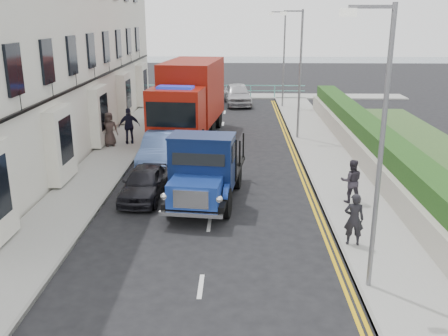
# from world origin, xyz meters

# --- Properties ---
(ground) EXTENTS (120.00, 120.00, 0.00)m
(ground) POSITION_xyz_m (0.00, 0.00, 0.00)
(ground) COLOR black
(ground) RESTS_ON ground
(pavement_west) EXTENTS (2.40, 38.00, 0.12)m
(pavement_west) POSITION_xyz_m (-5.20, 9.00, 0.06)
(pavement_west) COLOR gray
(pavement_west) RESTS_ON ground
(pavement_east) EXTENTS (2.60, 38.00, 0.12)m
(pavement_east) POSITION_xyz_m (5.30, 9.00, 0.06)
(pavement_east) COLOR gray
(pavement_east) RESTS_ON ground
(promenade) EXTENTS (30.00, 2.50, 0.12)m
(promenade) POSITION_xyz_m (0.00, 29.00, 0.06)
(promenade) COLOR gray
(promenade) RESTS_ON ground
(sea_plane) EXTENTS (120.00, 120.00, 0.00)m
(sea_plane) POSITION_xyz_m (0.00, 60.00, 0.00)
(sea_plane) COLOR #4F616C
(sea_plane) RESTS_ON ground
(terrace_west) EXTENTS (6.31, 30.20, 14.25)m
(terrace_west) POSITION_xyz_m (-9.47, 13.00, 7.17)
(terrace_west) COLOR silver
(terrace_west) RESTS_ON ground
(garden_east) EXTENTS (1.45, 28.00, 1.75)m
(garden_east) POSITION_xyz_m (7.21, 9.00, 0.90)
(garden_east) COLOR #B2AD9E
(garden_east) RESTS_ON ground
(seafront_railing) EXTENTS (13.00, 0.08, 1.11)m
(seafront_railing) POSITION_xyz_m (0.00, 28.20, 0.58)
(seafront_railing) COLOR #59B2A5
(seafront_railing) RESTS_ON ground
(lamp_near) EXTENTS (1.23, 0.18, 7.00)m
(lamp_near) POSITION_xyz_m (4.18, -2.00, 4.00)
(lamp_near) COLOR slate
(lamp_near) RESTS_ON ground
(lamp_mid) EXTENTS (1.23, 0.18, 7.00)m
(lamp_mid) POSITION_xyz_m (4.18, 14.00, 4.00)
(lamp_mid) COLOR slate
(lamp_mid) RESTS_ON ground
(lamp_far) EXTENTS (1.23, 0.18, 7.00)m
(lamp_far) POSITION_xyz_m (4.18, 24.00, 4.00)
(lamp_far) COLOR slate
(lamp_far) RESTS_ON ground
(bedford_lorry) EXTENTS (2.83, 5.85, 2.67)m
(bedford_lorry) POSITION_xyz_m (-0.30, 3.66, 1.23)
(bedford_lorry) COLOR black
(bedford_lorry) RESTS_ON ground
(red_lorry) EXTENTS (3.67, 8.34, 4.23)m
(red_lorry) POSITION_xyz_m (-1.78, 14.41, 2.25)
(red_lorry) COLOR black
(red_lorry) RESTS_ON ground
(parked_car_front) EXTENTS (1.67, 3.69, 1.23)m
(parked_car_front) POSITION_xyz_m (-2.60, 4.46, 0.62)
(parked_car_front) COLOR black
(parked_car_front) RESTS_ON ground
(parked_car_mid) EXTENTS (1.72, 4.56, 1.49)m
(parked_car_mid) POSITION_xyz_m (-2.60, 8.88, 0.74)
(parked_car_mid) COLOR #526FB0
(parked_car_mid) RESTS_ON ground
(parked_car_rear) EXTENTS (2.03, 4.88, 1.41)m
(parked_car_rear) POSITION_xyz_m (-3.22, 16.47, 0.71)
(parked_car_rear) COLOR silver
(parked_car_rear) RESTS_ON ground
(seafront_car_left) EXTENTS (3.54, 5.97, 1.56)m
(seafront_car_left) POSITION_xyz_m (-2.04, 27.00, 0.78)
(seafront_car_left) COLOR black
(seafront_car_left) RESTS_ON ground
(seafront_car_right) EXTENTS (2.39, 4.97, 1.64)m
(seafront_car_right) POSITION_xyz_m (0.92, 25.15, 0.82)
(seafront_car_right) COLOR #B1B1B6
(seafront_car_right) RESTS_ON ground
(pedestrian_east_near) EXTENTS (0.63, 0.45, 1.62)m
(pedestrian_east_near) POSITION_xyz_m (4.40, 0.37, 0.93)
(pedestrian_east_near) COLOR black
(pedestrian_east_near) RESTS_ON pavement_east
(pedestrian_east_far) EXTENTS (0.83, 0.67, 1.62)m
(pedestrian_east_far) POSITION_xyz_m (5.09, 3.92, 0.93)
(pedestrian_east_far) COLOR #2E2932
(pedestrian_east_far) RESTS_ON pavement_east
(pedestrian_west_near) EXTENTS (1.21, 0.78, 1.91)m
(pedestrian_west_near) POSITION_xyz_m (-4.82, 12.36, 1.07)
(pedestrian_west_near) COLOR black
(pedestrian_west_near) RESTS_ON pavement_west
(pedestrian_west_far) EXTENTS (1.02, 0.85, 1.77)m
(pedestrian_west_far) POSITION_xyz_m (-5.76, 11.84, 1.01)
(pedestrian_west_far) COLOR #392C29
(pedestrian_west_far) RESTS_ON pavement_west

